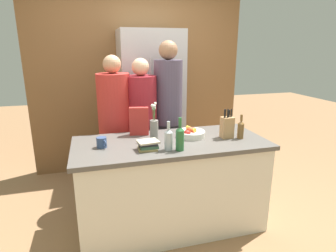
# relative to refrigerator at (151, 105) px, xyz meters

# --- Properties ---
(ground_plane) EXTENTS (14.00, 14.00, 0.00)m
(ground_plane) POSITION_rel_refrigerator_xyz_m (-0.09, -1.27, -0.98)
(ground_plane) COLOR #936B47
(kitchen_island) EXTENTS (1.80, 0.80, 0.88)m
(kitchen_island) POSITION_rel_refrigerator_xyz_m (-0.09, -1.27, -0.53)
(kitchen_island) COLOR silver
(kitchen_island) RESTS_ON ground_plane
(back_wall_wood) EXTENTS (3.00, 0.12, 2.60)m
(back_wall_wood) POSITION_rel_refrigerator_xyz_m (-0.09, 0.36, 0.32)
(back_wall_wood) COLOR brown
(back_wall_wood) RESTS_ON ground_plane
(refrigerator) EXTENTS (0.81, 0.63, 1.95)m
(refrigerator) POSITION_rel_refrigerator_xyz_m (0.00, 0.00, 0.00)
(refrigerator) COLOR #B7B7BC
(refrigerator) RESTS_ON ground_plane
(fruit_bowl) EXTENTS (0.27, 0.27, 0.10)m
(fruit_bowl) POSITION_rel_refrigerator_xyz_m (0.14, -1.20, -0.05)
(fruit_bowl) COLOR silver
(fruit_bowl) RESTS_ON kitchen_island
(knife_block) EXTENTS (0.11, 0.09, 0.29)m
(knife_block) POSITION_rel_refrigerator_xyz_m (0.46, -1.32, 0.02)
(knife_block) COLOR tan
(knife_block) RESTS_ON kitchen_island
(flower_vase) EXTENTS (0.08, 0.08, 0.36)m
(flower_vase) POSITION_rel_refrigerator_xyz_m (-0.23, -1.19, 0.02)
(flower_vase) COLOR gray
(flower_vase) RESTS_ON kitchen_island
(cereal_box) EXTENTS (0.20, 0.10, 0.28)m
(cereal_box) POSITION_rel_refrigerator_xyz_m (-0.34, -1.00, 0.05)
(cereal_box) COLOR red
(cereal_box) RESTS_ON kitchen_island
(coffee_mug) EXTENTS (0.09, 0.12, 0.09)m
(coffee_mug) POSITION_rel_refrigerator_xyz_m (-0.72, -1.28, -0.05)
(coffee_mug) COLOR #334770
(coffee_mug) RESTS_ON kitchen_island
(book_stack) EXTENTS (0.19, 0.16, 0.08)m
(book_stack) POSITION_rel_refrigerator_xyz_m (-0.34, -1.44, -0.05)
(book_stack) COLOR #99844C
(book_stack) RESTS_ON kitchen_island
(bottle_oil) EXTENTS (0.07, 0.07, 0.29)m
(bottle_oil) POSITION_rel_refrigerator_xyz_m (-0.08, -1.53, 0.02)
(bottle_oil) COLOR #286633
(bottle_oil) RESTS_ON kitchen_island
(bottle_vinegar) EXTENTS (0.06, 0.06, 0.23)m
(bottle_vinegar) POSITION_rel_refrigerator_xyz_m (0.58, -1.37, -0.00)
(bottle_vinegar) COLOR brown
(bottle_vinegar) RESTS_ON kitchen_island
(bottle_wine) EXTENTS (0.07, 0.07, 0.25)m
(bottle_wine) POSITION_rel_refrigerator_xyz_m (-0.17, -1.49, 0.01)
(bottle_wine) COLOR #B2BCC1
(bottle_wine) RESTS_ON kitchen_island
(person_at_sink) EXTENTS (0.36, 0.36, 1.66)m
(person_at_sink) POSITION_rel_refrigerator_xyz_m (-0.54, -0.61, -0.05)
(person_at_sink) COLOR #383842
(person_at_sink) RESTS_ON ground_plane
(person_in_blue) EXTENTS (0.34, 0.34, 1.62)m
(person_in_blue) POSITION_rel_refrigerator_xyz_m (-0.24, -0.63, -0.07)
(person_in_blue) COLOR #383842
(person_in_blue) RESTS_ON ground_plane
(person_in_red_tee) EXTENTS (0.32, 0.32, 1.81)m
(person_in_red_tee) POSITION_rel_refrigerator_xyz_m (0.07, -0.60, 0.05)
(person_in_red_tee) COLOR #383842
(person_in_red_tee) RESTS_ON ground_plane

